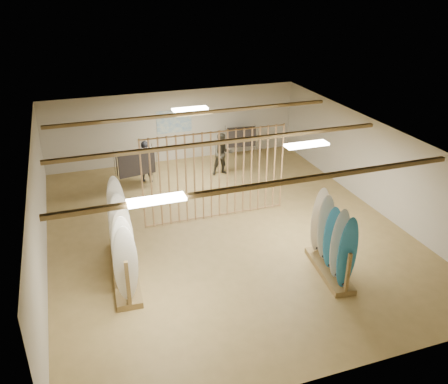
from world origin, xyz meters
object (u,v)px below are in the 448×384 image
object	(u,v)px
clothing_rack_b	(241,137)
shopper_a	(146,159)
rack_left	(122,248)
shopper_b	(222,152)
rack_right	(331,250)
clothing_rack_a	(136,163)

from	to	relation	value
clothing_rack_b	shopper_a	xyz separation A→B (m)	(-4.11, -1.22, 0.02)
rack_left	shopper_b	size ratio (longest dim) A/B	1.70
shopper_a	shopper_b	bearing A→B (deg)	-152.28
shopper_a	shopper_b	size ratio (longest dim) A/B	0.97
rack_right	shopper_b	xyz separation A→B (m)	(-0.49, 6.93, 0.24)
clothing_rack_a	shopper_b	bearing A→B (deg)	-6.48
rack_left	clothing_rack_a	size ratio (longest dim) A/B	2.09
rack_left	clothing_rack_b	bearing A→B (deg)	53.29
rack_right	clothing_rack_b	bearing A→B (deg)	91.91
rack_right	shopper_b	world-z (taller)	rack_right
clothing_rack_b	shopper_a	world-z (taller)	shopper_a
rack_left	clothing_rack_b	distance (m)	8.85
rack_right	shopper_b	distance (m)	6.95
rack_right	rack_left	bearing A→B (deg)	168.62
rack_left	rack_right	bearing A→B (deg)	-15.18
clothing_rack_a	clothing_rack_b	distance (m)	4.84
shopper_b	shopper_a	bearing A→B (deg)	177.47
shopper_a	clothing_rack_a	bearing A→B (deg)	80.61
shopper_b	clothing_rack_b	bearing A→B (deg)	51.29
rack_left	clothing_rack_a	world-z (taller)	rack_left
rack_left	rack_right	size ratio (longest dim) A/B	1.47
shopper_a	shopper_b	distance (m)	2.82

